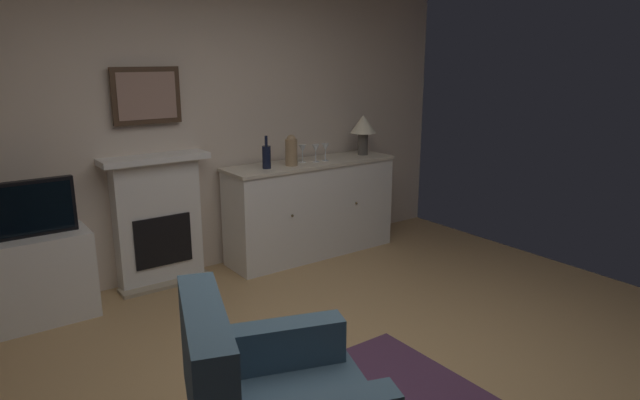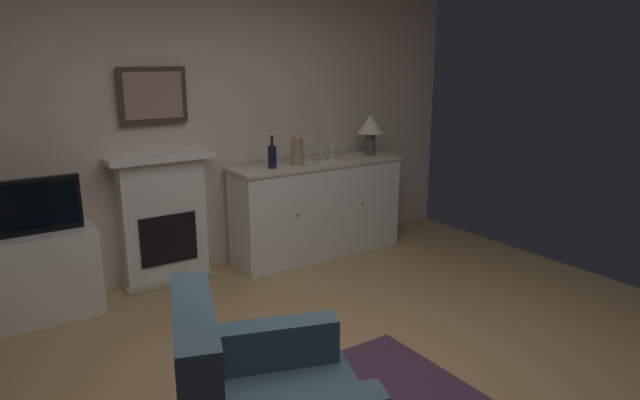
{
  "view_description": "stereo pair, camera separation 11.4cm",
  "coord_description": "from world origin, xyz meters",
  "px_view_note": "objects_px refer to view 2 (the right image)",
  "views": [
    {
      "loc": [
        -1.88,
        -2.13,
        1.88
      ],
      "look_at": [
        0.11,
        0.6,
        1.0
      ],
      "focal_mm": 31.26,
      "sensor_mm": 36.0,
      "label": 1
    },
    {
      "loc": [
        -1.79,
        -2.2,
        1.88
      ],
      "look_at": [
        0.11,
        0.6,
        1.0
      ],
      "focal_mm": 31.26,
      "sensor_mm": 36.0,
      "label": 2
    }
  ],
  "objects_px": {
    "fireplace_unit": "(164,219)",
    "vase_decorative": "(297,150)",
    "table_lamp": "(371,127)",
    "wine_bottle": "(272,156)",
    "sideboard_cabinet": "(317,208)",
    "wine_glass_center": "(322,149)",
    "wine_glass_left": "(309,149)",
    "wine_glass_right": "(332,148)",
    "tv_cabinet": "(43,274)",
    "tv_set": "(34,206)",
    "framed_picture": "(153,95)"
  },
  "relations": [
    {
      "from": "fireplace_unit",
      "to": "vase_decorative",
      "type": "xyz_separation_m",
      "value": [
        1.19,
        -0.23,
        0.5
      ]
    },
    {
      "from": "table_lamp",
      "to": "wine_bottle",
      "type": "bearing_deg",
      "value": -178.21
    },
    {
      "from": "wine_bottle",
      "to": "vase_decorative",
      "type": "relative_size",
      "value": 1.03
    },
    {
      "from": "vase_decorative",
      "to": "sideboard_cabinet",
      "type": "bearing_deg",
      "value": 11.27
    },
    {
      "from": "fireplace_unit",
      "to": "table_lamp",
      "type": "distance_m",
      "value": 2.18
    },
    {
      "from": "wine_bottle",
      "to": "wine_glass_center",
      "type": "xyz_separation_m",
      "value": [
        0.53,
        -0.0,
        0.01
      ]
    },
    {
      "from": "wine_bottle",
      "to": "wine_glass_left",
      "type": "distance_m",
      "value": 0.42
    },
    {
      "from": "fireplace_unit",
      "to": "wine_glass_right",
      "type": "bearing_deg",
      "value": -7.99
    },
    {
      "from": "tv_cabinet",
      "to": "tv_set",
      "type": "height_order",
      "value": "tv_set"
    },
    {
      "from": "wine_bottle",
      "to": "tv_set",
      "type": "relative_size",
      "value": 0.47
    },
    {
      "from": "fireplace_unit",
      "to": "tv_set",
      "type": "xyz_separation_m",
      "value": [
        -0.98,
        -0.19,
        0.3
      ]
    },
    {
      "from": "framed_picture",
      "to": "tv_cabinet",
      "type": "height_order",
      "value": "framed_picture"
    },
    {
      "from": "vase_decorative",
      "to": "tv_set",
      "type": "distance_m",
      "value": 2.17
    },
    {
      "from": "fireplace_unit",
      "to": "framed_picture",
      "type": "bearing_deg",
      "value": 90.0
    },
    {
      "from": "framed_picture",
      "to": "wine_glass_center",
      "type": "xyz_separation_m",
      "value": [
        1.46,
        -0.26,
        -0.53
      ]
    },
    {
      "from": "fireplace_unit",
      "to": "wine_glass_center",
      "type": "bearing_deg",
      "value": -8.42
    },
    {
      "from": "sideboard_cabinet",
      "to": "tv_set",
      "type": "distance_m",
      "value": 2.44
    },
    {
      "from": "wine_bottle",
      "to": "tv_set",
      "type": "bearing_deg",
      "value": 179.18
    },
    {
      "from": "table_lamp",
      "to": "wine_glass_center",
      "type": "height_order",
      "value": "table_lamp"
    },
    {
      "from": "tv_cabinet",
      "to": "framed_picture",
      "type": "bearing_deg",
      "value": 12.01
    },
    {
      "from": "fireplace_unit",
      "to": "tv_cabinet",
      "type": "height_order",
      "value": "fireplace_unit"
    },
    {
      "from": "sideboard_cabinet",
      "to": "wine_bottle",
      "type": "bearing_deg",
      "value": -175.96
    },
    {
      "from": "wine_glass_left",
      "to": "wine_glass_center",
      "type": "xyz_separation_m",
      "value": [
        0.11,
        -0.06,
        0.0
      ]
    },
    {
      "from": "wine_bottle",
      "to": "wine_glass_right",
      "type": "height_order",
      "value": "wine_bottle"
    },
    {
      "from": "table_lamp",
      "to": "tv_set",
      "type": "relative_size",
      "value": 0.65
    },
    {
      "from": "sideboard_cabinet",
      "to": "tv_set",
      "type": "relative_size",
      "value": 2.75
    },
    {
      "from": "tv_set",
      "to": "framed_picture",
      "type": "bearing_deg",
      "value": 13.31
    },
    {
      "from": "wine_bottle",
      "to": "vase_decorative",
      "type": "distance_m",
      "value": 0.25
    },
    {
      "from": "fireplace_unit",
      "to": "sideboard_cabinet",
      "type": "xyz_separation_m",
      "value": [
        1.44,
        -0.18,
        -0.09
      ]
    },
    {
      "from": "vase_decorative",
      "to": "tv_cabinet",
      "type": "distance_m",
      "value": 2.28
    },
    {
      "from": "framed_picture",
      "to": "sideboard_cabinet",
      "type": "relative_size",
      "value": 0.32
    },
    {
      "from": "sideboard_cabinet",
      "to": "wine_glass_left",
      "type": "relative_size",
      "value": 10.32
    },
    {
      "from": "vase_decorative",
      "to": "tv_set",
      "type": "relative_size",
      "value": 0.45
    },
    {
      "from": "table_lamp",
      "to": "wine_glass_center",
      "type": "bearing_deg",
      "value": -176.3
    },
    {
      "from": "wine_glass_center",
      "to": "tv_set",
      "type": "relative_size",
      "value": 0.27
    },
    {
      "from": "vase_decorative",
      "to": "wine_glass_center",
      "type": "bearing_deg",
      "value": 2.18
    },
    {
      "from": "fireplace_unit",
      "to": "wine_glass_left",
      "type": "height_order",
      "value": "fireplace_unit"
    },
    {
      "from": "sideboard_cabinet",
      "to": "wine_glass_right",
      "type": "bearing_deg",
      "value": -17.71
    },
    {
      "from": "tv_cabinet",
      "to": "table_lamp",
      "type": "bearing_deg",
      "value": -0.28
    },
    {
      "from": "wine_bottle",
      "to": "wine_glass_center",
      "type": "relative_size",
      "value": 1.76
    },
    {
      "from": "wine_bottle",
      "to": "wine_glass_right",
      "type": "bearing_deg",
      "value": -0.72
    },
    {
      "from": "table_lamp",
      "to": "vase_decorative",
      "type": "height_order",
      "value": "table_lamp"
    },
    {
      "from": "tv_set",
      "to": "table_lamp",
      "type": "bearing_deg",
      "value": 0.15
    },
    {
      "from": "wine_bottle",
      "to": "tv_cabinet",
      "type": "bearing_deg",
      "value": 178.49
    },
    {
      "from": "wine_glass_left",
      "to": "fireplace_unit",
      "type": "bearing_deg",
      "value": 173.3
    },
    {
      "from": "fireplace_unit",
      "to": "tv_cabinet",
      "type": "distance_m",
      "value": 1.01
    },
    {
      "from": "wine_glass_right",
      "to": "tv_set",
      "type": "xyz_separation_m",
      "value": [
        -2.55,
        0.04,
        -0.19
      ]
    },
    {
      "from": "wine_glass_center",
      "to": "wine_glass_right",
      "type": "height_order",
      "value": "same"
    },
    {
      "from": "wine_glass_left",
      "to": "tv_cabinet",
      "type": "xyz_separation_m",
      "value": [
        -2.33,
        -0.0,
        -0.71
      ]
    },
    {
      "from": "framed_picture",
      "to": "tv_cabinet",
      "type": "bearing_deg",
      "value": -167.99
    }
  ]
}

